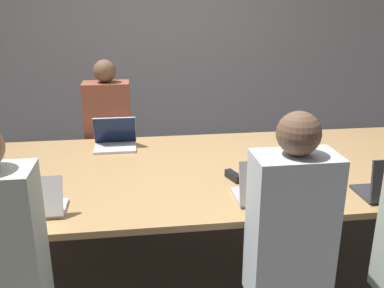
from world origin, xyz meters
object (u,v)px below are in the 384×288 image
person_near_midright (289,254)px  bottle_near_midright (297,171)px  laptop_near_midright (265,189)px  laptop_far_midleft (115,139)px  person_near_left (1,278)px  person_far_midleft (109,142)px  stapler (233,176)px  laptop_near_left (33,203)px

person_near_midright → bottle_near_midright: (0.26, 0.62, 0.19)m
laptop_near_midright → bottle_near_midright: 0.32m
laptop_far_midleft → person_near_left: (-0.47, -1.53, -0.16)m
person_far_midleft → stapler: bearing=-53.8°
laptop_far_midleft → stapler: (0.79, -0.76, -0.05)m
laptop_far_midleft → laptop_near_midright: laptop_near_midright is taller
person_far_midleft → stapler: 1.47m
laptop_near_left → stapler: laptop_near_left is taller
person_far_midleft → laptop_near_midright: person_far_midleft is taller
laptop_near_midright → stapler: bearing=-71.0°
stapler → person_near_midright: bearing=-100.8°
laptop_far_midleft → laptop_near_midright: (0.91, -1.09, 0.01)m
laptop_near_left → bottle_near_midright: (1.57, 0.17, 0.04)m
laptop_near_left → bottle_near_midright: 1.58m
person_near_left → laptop_near_left: bearing=-98.3°
person_far_midleft → laptop_near_left: size_ratio=4.19×
laptop_far_midleft → person_near_midright: person_near_midright is taller
laptop_near_midright → stapler: 0.36m
person_near_midright → bottle_near_midright: 0.69m
laptop_near_left → person_near_left: person_near_left is taller
laptop_near_midright → laptop_near_left: bearing=-0.5°
laptop_far_midleft → bottle_near_midright: bearing=-38.0°
person_far_midleft → person_near_left: person_near_left is taller
person_far_midleft → stapler: person_far_midleft is taller
person_far_midleft → bottle_near_midright: (1.24, -1.34, 0.19)m
laptop_far_midleft → person_near_midright: size_ratio=0.23×
laptop_near_left → stapler: 1.24m
person_far_midleft → laptop_near_left: 1.55m
laptop_near_midright → stapler: (-0.11, 0.33, -0.05)m
bottle_near_midright → stapler: 0.41m
person_near_left → stapler: 1.48m
laptop_near_midright → person_near_left: bearing=17.6°
laptop_far_midleft → person_near_midright: bearing=-59.4°
laptop_near_left → person_far_midleft: bearing=-102.4°
laptop_near_left → laptop_near_midright: bearing=179.5°
person_far_midleft → person_near_midright: person_near_midright is taller
person_far_midleft → person_near_midright: 2.18m
laptop_far_midleft → stapler: 1.10m
person_near_midright → bottle_near_midright: person_near_midright is taller
person_near_midright → laptop_near_left: bearing=-18.9°
laptop_near_left → bottle_near_midright: bearing=-173.9°
person_near_left → laptop_near_midright: size_ratio=4.15×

